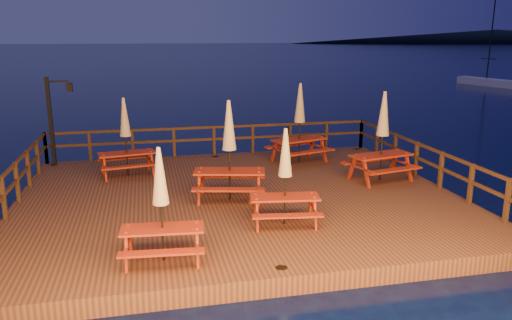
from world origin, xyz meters
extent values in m
plane|color=black|center=(0.00, 0.00, 0.00)|extent=(500.00, 500.00, 0.00)
cube|color=#462716|center=(0.00, 0.00, 0.20)|extent=(12.00, 10.00, 0.40)
cylinder|color=#321D10|center=(-5.60, 4.60, -0.30)|extent=(0.24, 0.24, 1.40)
cylinder|color=#321D10|center=(0.00, -4.60, -0.30)|extent=(0.24, 0.24, 1.40)
cylinder|color=#321D10|center=(0.00, 4.60, -0.30)|extent=(0.24, 0.24, 1.40)
cylinder|color=#321D10|center=(5.60, 4.60, -0.30)|extent=(0.24, 0.24, 1.40)
cube|color=#321D10|center=(0.00, 4.85, 1.45)|extent=(11.70, 0.06, 0.09)
cube|color=#321D10|center=(0.00, 4.85, 1.01)|extent=(11.70, 0.06, 0.09)
cube|color=#321D10|center=(-4.68, 4.85, 0.95)|extent=(0.10, 0.10, 1.10)
cube|color=#321D10|center=(0.00, 4.85, 0.95)|extent=(0.10, 0.10, 1.10)
cube|color=#321D10|center=(4.68, 4.85, 0.95)|extent=(0.10, 0.10, 1.10)
cube|color=#321D10|center=(-5.85, 0.00, 1.45)|extent=(0.06, 9.70, 0.09)
cube|color=#321D10|center=(-5.85, 0.00, 1.01)|extent=(0.06, 9.70, 0.09)
cube|color=#321D10|center=(-5.85, 0.00, 0.95)|extent=(0.10, 0.10, 1.10)
cube|color=#321D10|center=(-5.85, 3.88, 0.95)|extent=(0.10, 0.10, 1.10)
cube|color=#321D10|center=(5.85, 0.00, 1.45)|extent=(0.06, 9.70, 0.09)
cube|color=#321D10|center=(5.85, 0.00, 1.01)|extent=(0.06, 9.70, 0.09)
cube|color=#321D10|center=(5.85, 0.00, 0.95)|extent=(0.10, 0.10, 1.10)
cube|color=#321D10|center=(5.85, 3.88, 0.95)|extent=(0.10, 0.10, 1.10)
cube|color=black|center=(-5.55, 4.55, 1.90)|extent=(0.12, 0.12, 3.00)
cube|color=black|center=(-5.20, 4.55, 3.25)|extent=(0.70, 0.06, 0.06)
cube|color=black|center=(-4.85, 4.55, 3.05)|extent=(0.18, 0.18, 0.28)
sphere|color=#FFC166|center=(-4.85, 4.55, 3.05)|extent=(0.14, 0.14, 0.14)
ellipsoid|color=black|center=(185.00, 230.00, 3.50)|extent=(230.40, 86.40, 7.00)
cube|color=white|center=(29.33, 28.27, 0.24)|extent=(2.67, 6.81, 0.86)
cylinder|color=black|center=(29.33, 28.75, 4.99)|extent=(0.12, 0.12, 9.60)
cylinder|color=black|center=(29.33, 28.75, 2.50)|extent=(0.47, 1.70, 0.08)
cube|color=maroon|center=(4.53, 0.47, 1.20)|extent=(2.02, 1.13, 0.05)
cube|color=maroon|center=(4.40, 1.10, 0.88)|extent=(1.93, 0.70, 0.05)
cube|color=maroon|center=(4.67, -0.15, 0.88)|extent=(1.93, 0.70, 0.05)
cube|color=maroon|center=(3.68, 0.65, 0.80)|extent=(0.08, 0.12, 0.80)
cube|color=maroon|center=(3.83, -0.04, 0.80)|extent=(0.08, 0.12, 0.80)
cube|color=maroon|center=(5.24, 0.99, 0.80)|extent=(0.08, 0.12, 0.80)
cube|color=maroon|center=(5.38, 0.30, 0.80)|extent=(0.08, 0.12, 0.80)
cylinder|color=black|center=(4.53, 0.47, 1.73)|extent=(0.05, 0.05, 2.65)
cone|color=tan|center=(4.53, 0.47, 2.47)|extent=(0.38, 0.38, 1.33)
sphere|color=black|center=(4.53, 0.47, 3.08)|extent=(0.07, 0.07, 0.07)
cube|color=maroon|center=(-3.06, 2.71, 1.12)|extent=(1.82, 0.96, 0.05)
cube|color=maroon|center=(-3.16, 3.28, 0.83)|extent=(1.75, 0.56, 0.05)
cube|color=maroon|center=(-2.96, 2.14, 0.83)|extent=(1.75, 0.56, 0.05)
cube|color=maroon|center=(-3.83, 2.90, 0.76)|extent=(0.07, 0.10, 0.72)
cube|color=maroon|center=(-3.72, 2.28, 0.76)|extent=(0.07, 0.10, 0.72)
cube|color=maroon|center=(-2.40, 3.15, 0.76)|extent=(0.07, 0.10, 0.72)
cube|color=maroon|center=(-2.30, 2.52, 0.76)|extent=(0.07, 0.10, 0.72)
cylinder|color=black|center=(-3.06, 2.71, 1.60)|extent=(0.04, 0.04, 2.41)
cone|color=tan|center=(-3.06, 2.71, 2.28)|extent=(0.35, 0.35, 1.20)
sphere|color=black|center=(-3.06, 2.71, 2.84)|extent=(0.07, 0.07, 0.07)
cube|color=maroon|center=(-2.21, -3.78, 1.07)|extent=(1.66, 0.77, 0.04)
cube|color=maroon|center=(-2.16, -3.24, 0.80)|extent=(1.63, 0.39, 0.04)
cube|color=maroon|center=(-2.25, -4.32, 0.80)|extent=(1.63, 0.39, 0.04)
cube|color=maroon|center=(-2.85, -3.43, 0.74)|extent=(0.06, 0.09, 0.67)
cube|color=maroon|center=(-2.90, -4.02, 0.74)|extent=(0.06, 0.09, 0.67)
cube|color=maroon|center=(-1.51, -3.54, 0.74)|extent=(0.06, 0.09, 0.67)
cube|color=maroon|center=(-1.56, -4.13, 0.74)|extent=(0.06, 0.09, 0.67)
cylinder|color=black|center=(-2.21, -3.78, 1.52)|extent=(0.04, 0.04, 2.24)
cone|color=tan|center=(-2.21, -3.78, 2.15)|extent=(0.32, 0.32, 1.12)
sphere|color=black|center=(-2.21, -3.78, 2.67)|extent=(0.06, 0.06, 0.06)
cube|color=maroon|center=(0.67, -2.42, 1.07)|extent=(1.69, 0.85, 0.04)
cube|color=maroon|center=(0.75, -1.89, 0.80)|extent=(1.63, 0.48, 0.04)
cube|color=maroon|center=(0.59, -2.95, 0.80)|extent=(1.63, 0.48, 0.04)
cube|color=maroon|center=(0.05, -2.03, 0.74)|extent=(0.07, 0.10, 0.67)
cube|color=maroon|center=(-0.04, -2.62, 0.74)|extent=(0.07, 0.10, 0.67)
cube|color=maroon|center=(1.38, -2.22, 0.74)|extent=(0.07, 0.10, 0.67)
cube|color=maroon|center=(1.29, -2.81, 0.74)|extent=(0.07, 0.10, 0.67)
cylinder|color=black|center=(0.67, -2.42, 1.52)|extent=(0.04, 0.04, 2.24)
cone|color=tan|center=(0.67, -2.42, 2.15)|extent=(0.32, 0.32, 1.12)
sphere|color=black|center=(0.67, -2.42, 2.67)|extent=(0.06, 0.06, 0.06)
cube|color=maroon|center=(2.77, 3.20, 1.20)|extent=(2.06, 1.28, 0.05)
cube|color=maroon|center=(2.58, 3.81, 0.88)|extent=(1.93, 0.85, 0.05)
cube|color=maroon|center=(2.96, 2.58, 0.88)|extent=(1.93, 0.85, 0.05)
cube|color=maroon|center=(1.90, 3.30, 0.80)|extent=(0.09, 0.12, 0.80)
cube|color=maroon|center=(2.11, 2.62, 0.80)|extent=(0.09, 0.12, 0.80)
cube|color=maroon|center=(3.44, 3.77, 0.80)|extent=(0.09, 0.12, 0.80)
cube|color=maroon|center=(3.64, 3.09, 0.80)|extent=(0.09, 0.12, 0.80)
cylinder|color=black|center=(2.77, 3.20, 1.74)|extent=(0.05, 0.05, 2.68)
cone|color=tan|center=(2.77, 3.20, 2.49)|extent=(0.39, 0.39, 1.34)
sphere|color=black|center=(2.77, 3.20, 3.11)|extent=(0.07, 0.07, 0.07)
cube|color=maroon|center=(-0.29, -0.34, 1.19)|extent=(2.01, 1.14, 0.05)
cube|color=maroon|center=(-0.14, 0.28, 0.87)|extent=(1.91, 0.71, 0.05)
cube|color=maroon|center=(-0.43, -0.95, 0.87)|extent=(1.91, 0.71, 0.05)
cube|color=maroon|center=(-0.98, 0.18, 0.79)|extent=(0.09, 0.12, 0.79)
cube|color=maroon|center=(-1.13, -0.50, 0.79)|extent=(0.09, 0.12, 0.79)
cube|color=maroon|center=(0.56, -0.18, 0.79)|extent=(0.09, 0.12, 0.79)
cube|color=maroon|center=(0.40, -0.85, 0.79)|extent=(0.09, 0.12, 0.79)
cylinder|color=black|center=(-0.29, -0.34, 1.71)|extent=(0.05, 0.05, 2.63)
cone|color=tan|center=(-0.29, -0.34, 2.45)|extent=(0.38, 0.38, 1.31)
sphere|color=black|center=(-0.29, -0.34, 3.06)|extent=(0.07, 0.07, 0.07)
camera|label=1|loc=(-2.39, -13.10, 4.78)|focal=35.00mm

